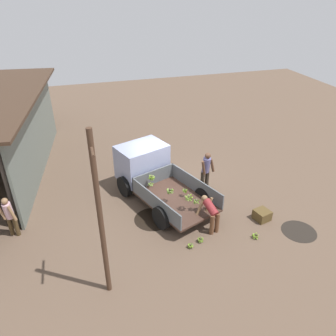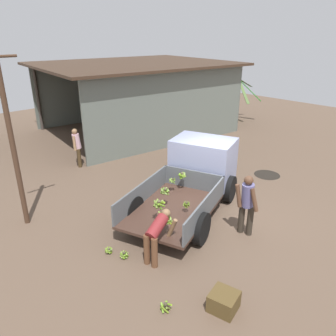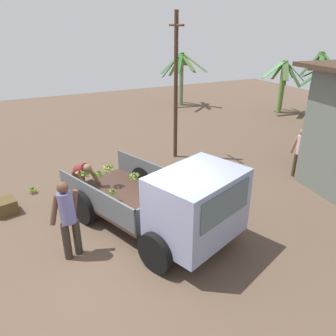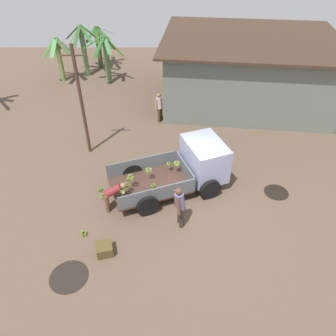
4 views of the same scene
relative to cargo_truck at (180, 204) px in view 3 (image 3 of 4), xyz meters
name	(u,v)px [view 3 (image 3 of 4)]	position (x,y,z in m)	size (l,w,h in m)	color
ground	(146,246)	(-0.17, -0.75, -1.00)	(36.00, 36.00, 0.00)	brown
mud_patch_1	(158,200)	(-1.97, 0.34, -0.99)	(1.39, 1.39, 0.01)	black
cargo_truck	(180,204)	(0.00, 0.00, 0.00)	(4.91, 3.44, 1.89)	#422C22
utility_pole	(176,87)	(-4.71, 2.32, 1.60)	(0.97, 0.14, 5.01)	#462F21
banana_palm_0	(316,83)	(-6.59, 11.47, 0.77)	(2.75, 2.14, 3.32)	#5F8251
banana_palm_1	(282,84)	(-7.99, 10.50, 0.56)	(1.99, 2.27, 2.81)	olive
banana_palm_3	(181,76)	(-11.99, 6.45, 0.77)	(2.55, 2.43, 3.05)	#6B7D55
banana_palm_5	(326,95)	(-4.92, 10.25, 0.60)	(2.50, 2.22, 3.01)	#598249
person_foreground_visitor	(68,217)	(-0.60, -2.30, -0.03)	(0.47, 0.69, 1.75)	#332B22
person_worker_loading	(82,174)	(-3.05, -1.49, -0.26)	(0.87, 0.72, 1.19)	brown
person_bystander_near_shed	(300,150)	(-1.47, 5.18, -0.12)	(0.48, 0.62, 1.59)	#43321C
banana_bunch_on_ground_0	(110,178)	(-3.79, -0.50, -0.91)	(0.20, 0.21, 0.16)	brown
banana_bunch_on_ground_1	(33,190)	(-3.98, -2.81, -0.89)	(0.22, 0.24, 0.20)	#423B2A
banana_bunch_on_ground_2	(99,183)	(-3.61, -0.92, -0.90)	(0.22, 0.22, 0.18)	#47402E
wooden_crate_0	(5,207)	(-3.11, -3.56, -0.81)	(0.52, 0.52, 0.38)	brown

